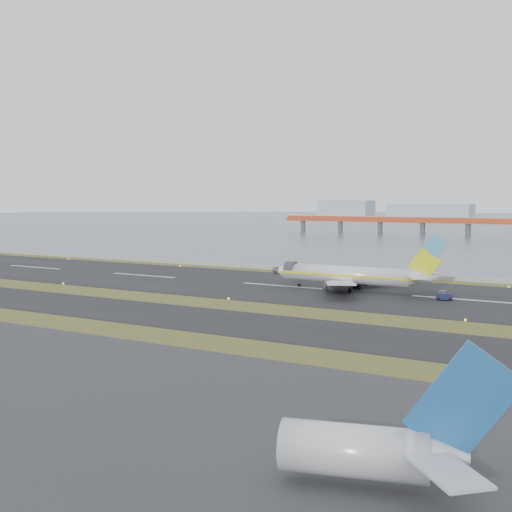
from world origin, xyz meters
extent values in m
plane|color=#374619|center=(0.00, 0.00, 0.00)|extent=(1000.00, 1000.00, 0.00)
cube|color=black|center=(0.00, -12.00, 0.05)|extent=(1000.00, 18.00, 0.10)
cube|color=black|center=(0.00, 30.00, 0.05)|extent=(1000.00, 45.00, 0.10)
cube|color=gray|center=(0.00, 60.00, 0.50)|extent=(1000.00, 2.50, 1.00)
cylinder|color=#4C4C51|center=(-76.00, 250.00, 3.00)|extent=(2.80, 2.80, 7.00)
cube|color=#9CACB9|center=(-220.00, 620.00, 9.00)|extent=(60.00, 35.00, 18.00)
cube|color=#9CACB9|center=(-120.00, 620.00, 7.00)|extent=(90.00, 35.00, 14.00)
cylinder|color=silver|center=(15.26, 30.32, 3.50)|extent=(28.00, 3.80, 3.80)
cone|color=silver|center=(-0.34, 30.32, 3.50)|extent=(3.20, 3.80, 3.80)
cone|color=silver|center=(31.46, 30.32, 3.80)|extent=(5.00, 3.80, 3.80)
cube|color=yellow|center=(15.26, 28.40, 3.50)|extent=(31.00, 0.06, 0.45)
cube|color=yellow|center=(15.26, 32.24, 3.50)|extent=(31.00, 0.06, 0.45)
cube|color=silver|center=(17.46, 21.82, 2.80)|extent=(11.31, 15.89, 1.66)
cube|color=silver|center=(17.46, 38.82, 2.80)|extent=(11.31, 15.89, 1.66)
cylinder|color=#37363B|center=(15.76, 24.32, 1.60)|extent=(4.20, 2.10, 2.10)
cylinder|color=#37363B|center=(15.76, 36.32, 1.60)|extent=(4.20, 2.10, 2.10)
cube|color=yellow|center=(32.26, 30.32, 6.70)|extent=(6.80, 0.35, 6.85)
cube|color=#479AC9|center=(34.16, 30.32, 10.40)|extent=(4.85, 0.37, 4.90)
cube|color=silver|center=(31.76, 26.52, 4.30)|extent=(5.64, 6.80, 0.22)
cube|color=silver|center=(31.76, 34.12, 4.30)|extent=(5.64, 6.80, 0.22)
cylinder|color=black|center=(4.26, 30.32, 0.45)|extent=(0.80, 0.28, 0.80)
cylinder|color=black|center=(16.76, 27.52, 0.55)|extent=(1.00, 0.38, 1.00)
cylinder|color=black|center=(16.76, 33.12, 0.55)|extent=(1.00, 0.38, 1.00)
cube|color=#121834|center=(36.87, 27.32, 0.85)|extent=(3.37, 2.46, 1.13)
cube|color=#37363B|center=(36.51, 27.22, 1.61)|extent=(1.66, 1.73, 0.66)
cylinder|color=black|center=(36.08, 26.31, 0.33)|extent=(0.71, 0.45, 0.66)
cylinder|color=black|center=(35.66, 27.76, 0.33)|extent=(0.71, 0.45, 0.66)
cylinder|color=black|center=(38.08, 26.88, 0.33)|extent=(0.71, 0.45, 0.66)
cylinder|color=black|center=(37.66, 28.33, 0.33)|extent=(0.71, 0.45, 0.66)
cylinder|color=silver|center=(51.07, -57.60, 2.60)|extent=(10.59, 6.09, 3.60)
cone|color=silver|center=(56.38, -56.16, 2.80)|extent=(4.80, 4.52, 3.60)
cube|color=#1A5292|center=(57.83, -55.77, 6.50)|extent=(7.53, 2.35, 8.32)
cube|color=silver|center=(57.78, -59.41, 3.30)|extent=(5.95, 6.06, 0.20)
cube|color=silver|center=(55.95, -52.65, 3.30)|extent=(4.15, 6.03, 0.20)
camera|label=1|loc=(66.22, -97.49, 19.64)|focal=45.00mm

